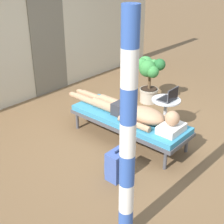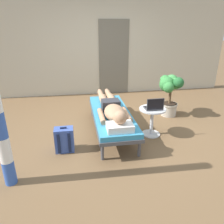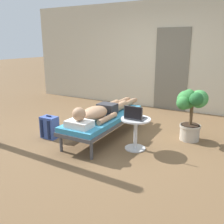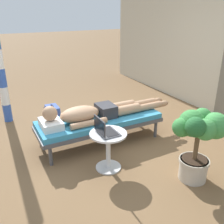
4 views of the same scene
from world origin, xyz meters
The scene contains 10 objects.
ground_plane centered at (0.00, 0.00, 0.00)m, with size 40.00×40.00×0.00m, color brown.
house_wall_back centered at (-0.17, 2.42, 1.35)m, with size 7.60×0.20×2.70m, color beige.
house_door_panel centered at (0.32, 2.31, 1.02)m, with size 0.84×0.03×2.04m, color #6D6759.
lounge_chair centered at (-0.17, -0.19, 0.35)m, with size 0.68×1.95×0.42m.
person_reclining centered at (-0.17, -0.28, 0.52)m, with size 0.53×2.17×0.32m.
side_table centered at (0.54, -0.41, 0.36)m, with size 0.48×0.48×0.52m.
laptop centered at (0.54, -0.46, 0.58)m, with size 0.31×0.24×0.23m.
backpack centered at (-1.03, -0.70, 0.20)m, with size 0.30×0.26×0.42m.
potted_plant centered at (1.23, 0.44, 0.59)m, with size 0.50×0.59×0.90m.
porch_post centered at (-1.71, -1.39, 1.17)m, with size 0.15×0.15×2.34m.
Camera 1 is at (-3.66, -2.93, 2.66)m, focal length 51.39 mm.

